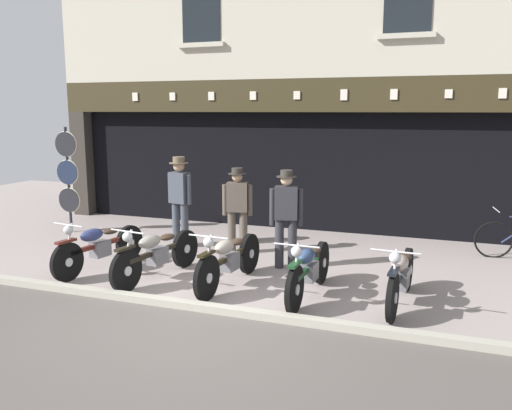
# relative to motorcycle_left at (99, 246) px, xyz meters

# --- Properties ---
(ground) EXTENTS (23.82, 22.00, 0.18)m
(ground) POSITION_rel_motorcycle_left_xyz_m (2.34, -2.14, -0.46)
(ground) COLOR gray
(shop_facade) EXTENTS (12.12, 4.42, 6.39)m
(shop_facade) POSITION_rel_motorcycle_left_xyz_m (2.34, 5.85, 1.31)
(shop_facade) COLOR black
(shop_facade) RESTS_ON ground
(motorcycle_left) EXTENTS (0.62, 2.02, 0.91)m
(motorcycle_left) POSITION_rel_motorcycle_left_xyz_m (0.00, 0.00, 0.00)
(motorcycle_left) COLOR black
(motorcycle_left) RESTS_ON ground
(motorcycle_center_left) EXTENTS (0.62, 2.08, 0.91)m
(motorcycle_center_left) POSITION_rel_motorcycle_left_xyz_m (1.14, -0.09, 0.01)
(motorcycle_center_left) COLOR black
(motorcycle_center_left) RESTS_ON ground
(motorcycle_center) EXTENTS (0.62, 2.06, 0.92)m
(motorcycle_center) POSITION_rel_motorcycle_left_xyz_m (2.35, -0.02, 0.01)
(motorcycle_center) COLOR black
(motorcycle_center) RESTS_ON ground
(motorcycle_center_right) EXTENTS (0.62, 2.01, 0.92)m
(motorcycle_center_right) POSITION_rel_motorcycle_left_xyz_m (3.62, -0.10, 0.01)
(motorcycle_center_right) COLOR black
(motorcycle_center_right) RESTS_ON ground
(motorcycle_right) EXTENTS (0.62, 1.95, 0.91)m
(motorcycle_right) POSITION_rel_motorcycle_left_xyz_m (4.87, 0.02, 0.01)
(motorcycle_right) COLOR black
(motorcycle_right) RESTS_ON ground
(salesman_left) EXTENTS (0.55, 0.37, 1.76)m
(salesman_left) POSITION_rel_motorcycle_left_xyz_m (0.53, 1.87, 0.58)
(salesman_left) COLOR #3D424C
(salesman_left) RESTS_ON ground
(shopkeeper_center) EXTENTS (0.55, 0.33, 1.60)m
(shopkeeper_center) POSITION_rel_motorcycle_left_xyz_m (1.77, 1.79, 0.47)
(shopkeeper_center) COLOR brown
(shopkeeper_center) RESTS_ON ground
(salesman_right) EXTENTS (0.55, 0.33, 1.67)m
(salesman_right) POSITION_rel_motorcycle_left_xyz_m (2.89, 1.17, 0.51)
(salesman_right) COLOR #2D2D33
(salesman_right) RESTS_ON ground
(tyre_sign_pole) EXTENTS (0.55, 0.06, 2.29)m
(tyre_sign_pole) POSITION_rel_motorcycle_left_xyz_m (-2.33, 2.17, 0.88)
(tyre_sign_pole) COLOR #232328
(tyre_sign_pole) RESTS_ON ground
(advert_board_near) EXTENTS (0.74, 0.03, 0.90)m
(advert_board_near) POSITION_rel_motorcycle_left_xyz_m (4.65, 4.24, 1.40)
(advert_board_near) COLOR silver
(advert_board_far) EXTENTS (0.64, 0.03, 1.00)m
(advert_board_far) POSITION_rel_motorcycle_left_xyz_m (5.91, 4.24, 1.47)
(advert_board_far) COLOR silver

